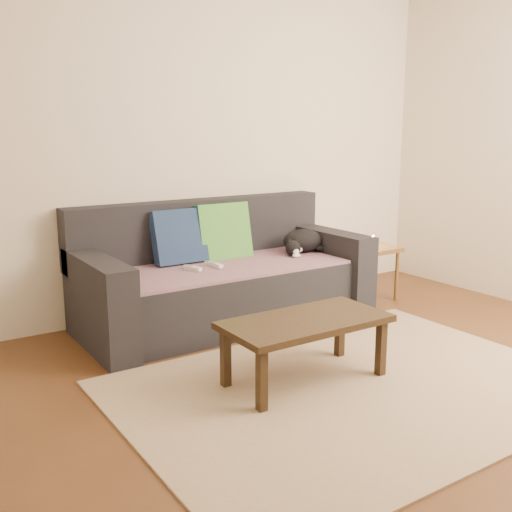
% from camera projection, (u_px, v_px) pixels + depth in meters
% --- Properties ---
extents(ground, '(4.50, 4.50, 0.00)m').
position_uv_depth(ground, '(373.00, 398.00, 3.16)').
color(ground, brown).
rests_on(ground, ground).
extents(back_wall, '(4.50, 0.04, 2.60)m').
position_uv_depth(back_wall, '(192.00, 141.00, 4.52)').
color(back_wall, beige).
rests_on(back_wall, ground).
extents(sofa, '(2.10, 0.94, 0.87)m').
position_uv_depth(sofa, '(222.00, 280.00, 4.38)').
color(sofa, '#232328').
rests_on(sofa, ground).
extents(throw_blanket, '(1.66, 0.74, 0.02)m').
position_uv_depth(throw_blanket, '(229.00, 266.00, 4.28)').
color(throw_blanket, '#3A284B').
rests_on(throw_blanket, sofa).
extents(cushion_navy, '(0.39, 0.20, 0.40)m').
position_uv_depth(cushion_navy, '(179.00, 237.00, 4.31)').
color(cushion_navy, '#101E47').
rests_on(cushion_navy, throw_blanket).
extents(cushion_green, '(0.43, 0.19, 0.44)m').
position_uv_depth(cushion_green, '(223.00, 232.00, 4.51)').
color(cushion_green, '#0D5441').
rests_on(cushion_green, throw_blanket).
extents(cat, '(0.42, 0.30, 0.18)m').
position_uv_depth(cat, '(302.00, 241.00, 4.70)').
color(cat, black).
rests_on(cat, throw_blanket).
extents(wii_remote_a, '(0.08, 0.15, 0.03)m').
position_uv_depth(wii_remote_a, '(193.00, 268.00, 4.11)').
color(wii_remote_a, white).
rests_on(wii_remote_a, throw_blanket).
extents(wii_remote_b, '(0.04, 0.15, 0.03)m').
position_uv_depth(wii_remote_b, '(216.00, 265.00, 4.21)').
color(wii_remote_b, white).
rests_on(wii_remote_b, throw_blanket).
extents(side_table, '(0.36, 0.36, 0.45)m').
position_uv_depth(side_table, '(372.00, 256.00, 4.93)').
color(side_table, brown).
rests_on(side_table, ground).
extents(candle, '(0.06, 0.06, 0.09)m').
position_uv_depth(candle, '(373.00, 242.00, 4.90)').
color(candle, beige).
rests_on(candle, side_table).
extents(rug, '(2.50, 1.80, 0.01)m').
position_uv_depth(rug, '(353.00, 387.00, 3.28)').
color(rug, tan).
rests_on(rug, ground).
extents(coffee_table, '(0.93, 0.47, 0.37)m').
position_uv_depth(coffee_table, '(306.00, 327.00, 3.30)').
color(coffee_table, '#332413').
rests_on(coffee_table, rug).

